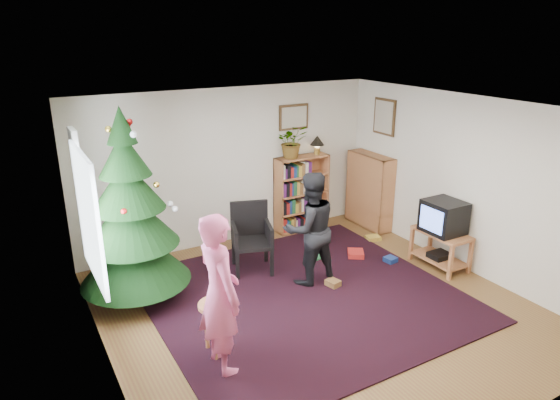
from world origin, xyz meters
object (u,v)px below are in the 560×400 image
bookshelf_back (302,192)px  crt_tv (444,217)px  picture_back (294,117)px  table_lamp (317,142)px  christmas_tree (131,224)px  person_standing (220,294)px  potted_plant (292,142)px  armchair (248,234)px  tv_stand (440,246)px  stool (216,315)px  bookshelf_right (370,190)px  picture_right (384,117)px  person_by_chair (310,229)px

bookshelf_back → crt_tv: size_ratio=2.43×
picture_back → table_lamp: 0.60m
picture_back → christmas_tree: (-3.04, -1.14, -0.90)m
person_standing → potted_plant: (2.53, 2.82, 0.72)m
bookshelf_back → armchair: bookshelf_back is taller
bookshelf_back → armchair: (-1.49, -0.94, -0.13)m
tv_stand → bookshelf_back: bearing=113.3°
stool → bookshelf_right: bearing=28.9°
armchair → stool: 2.04m
potted_plant → table_lamp: (0.50, 0.00, -0.06)m
tv_stand → person_standing: (-3.71, -0.54, 0.53)m
bookshelf_right → stool: bearing=118.9°
picture_back → potted_plant: 0.41m
picture_back → picture_right: 1.51m
bookshelf_right → armchair: bearing=99.9°
picture_back → christmas_tree: 3.37m
armchair → person_standing: size_ratio=0.58×
table_lamp → person_standing: bearing=-137.1°
picture_back → bookshelf_right: 1.86m
tv_stand → stool: size_ratio=1.34×
picture_right → person_standing: (-3.97, -2.23, -1.10)m
crt_tv → tv_stand: bearing=0.0°
bookshelf_back → bookshelf_right: size_ratio=1.00×
picture_back → person_by_chair: size_ratio=0.35×
tv_stand → potted_plant: size_ratio=1.49×
crt_tv → stool: crt_tv is taller
bookshelf_back → bookshelf_right: 1.20m
bookshelf_back → table_lamp: (0.30, 0.00, 0.85)m
bookshelf_right → potted_plant: (-1.30, 0.49, 0.91)m
christmas_tree → person_by_chair: christmas_tree is taller
picture_back → table_lamp: (0.39, -0.14, -0.43)m
picture_right → tv_stand: 2.36m
christmas_tree → armchair: 1.72m
picture_back → potted_plant: bearing=-129.0°
bookshelf_right → person_standing: 4.49m
picture_right → tv_stand: size_ratio=0.73×
bookshelf_back → person_standing: person_standing is taller
bookshelf_back → person_standing: bearing=-134.1°
picture_right → stool: size_ratio=0.98×
christmas_tree → bookshelf_back: christmas_tree is taller
bookshelf_right → stool: size_ratio=2.12×
armchair → christmas_tree: bearing=-159.5°
person_standing → potted_plant: 3.86m
person_by_chair → table_lamp: table_lamp is taller
bookshelf_back → person_by_chair: (-0.95, -1.72, 0.13)m
christmas_tree → armchair: christmas_tree is taller
person_standing → person_by_chair: bearing=-60.9°
picture_right → crt_tv: picture_right is taller
picture_right → person_standing: bearing=-150.7°
crt_tv → bookshelf_back: bearing=113.2°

